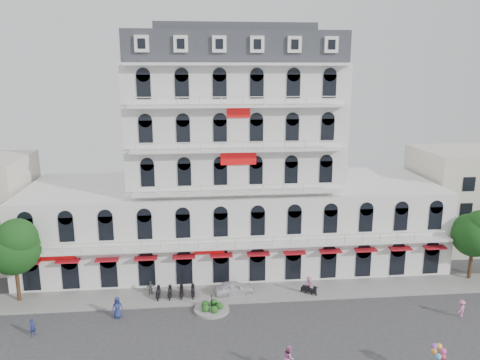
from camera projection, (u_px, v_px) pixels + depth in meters
name	position (u px, v px, depth m)	size (l,w,h in m)	color
ground	(253.00, 347.00, 36.92)	(120.00, 120.00, 0.00)	#38383A
sidewalk	(241.00, 293.00, 45.62)	(53.00, 4.00, 0.16)	gray
main_building	(233.00, 175.00, 52.09)	(45.00, 15.00, 25.80)	silver
flank_building_east	(474.00, 197.00, 57.76)	(14.00, 10.00, 12.00)	beige
traffic_island	(212.00, 308.00, 42.39)	(3.20, 3.20, 1.60)	gray
parked_scooter_row	(176.00, 298.00, 44.85)	(4.40, 1.80, 1.10)	black
tree_west_inner	(14.00, 245.00, 42.83)	(4.76, 4.76, 8.25)	#382314
tree_east_inner	(475.00, 232.00, 47.67)	(4.40, 4.37, 7.57)	#382314
parked_car	(234.00, 288.00, 45.46)	(1.56, 3.87, 1.32)	silver
rider_southwest	(289.00, 359.00, 33.27)	(0.74, 1.70, 2.35)	black
rider_center	(309.00, 286.00, 45.18)	(1.44, 1.17, 1.96)	black
pedestrian_left	(117.00, 308.00, 41.06)	(0.95, 0.62, 1.94)	navy
pedestrian_mid	(151.00, 288.00, 45.12)	(0.90, 0.38, 1.54)	#525359
pedestrian_right	(461.00, 309.00, 41.21)	(1.04, 0.60, 1.61)	pink
pedestrian_far	(33.00, 327.00, 38.31)	(0.55, 0.36, 1.51)	navy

